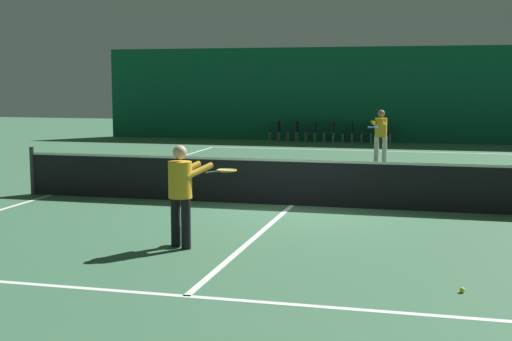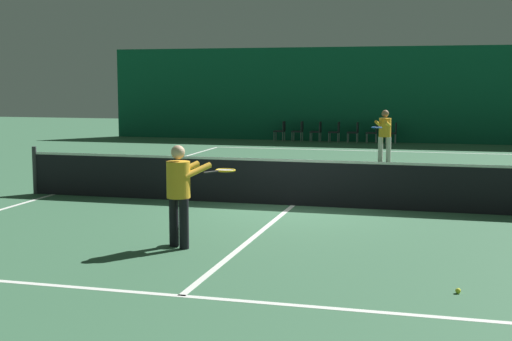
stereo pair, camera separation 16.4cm
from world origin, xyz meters
The scene contains 18 objects.
ground_plane centered at (0.00, 0.00, 0.00)m, with size 60.00×60.00×0.00m, color #386647.
backdrop_curtain centered at (0.00, 15.81, 1.97)m, with size 23.00×0.12×3.94m.
court_line_baseline_far centered at (0.00, 11.90, 0.00)m, with size 11.00×0.10×0.00m.
court_line_service_far centered at (0.00, 6.40, 0.00)m, with size 8.25×0.10×0.00m.
court_line_service_near centered at (0.00, -6.40, 0.00)m, with size 8.25×0.10×0.00m.
court_line_sideline_left centered at (-5.50, 0.00, 0.00)m, with size 0.10×23.80×0.00m.
court_line_centre centered at (0.00, 0.00, 0.00)m, with size 0.10×12.80×0.00m.
tennis_net centered at (0.00, 0.00, 0.51)m, with size 12.00×0.10×1.07m.
player_near centered at (-0.90, -4.03, 0.92)m, with size 0.96×1.30×1.57m.
player_far centered at (1.14, 8.25, 0.96)m, with size 0.57×1.38×1.64m.
courtside_chair_0 centered at (-3.75, 15.26, 0.49)m, with size 0.44×0.44×0.84m.
courtside_chair_1 centered at (-2.98, 15.26, 0.49)m, with size 0.44×0.44×0.84m.
courtside_chair_2 centered at (-2.20, 15.26, 0.49)m, with size 0.44×0.44×0.84m.
courtside_chair_3 centered at (-1.43, 15.26, 0.49)m, with size 0.44×0.44×0.84m.
courtside_chair_4 centered at (-0.65, 15.26, 0.49)m, with size 0.44×0.44×0.84m.
courtside_chair_5 centered at (0.12, 15.26, 0.49)m, with size 0.44×0.44×0.84m.
courtside_chair_6 centered at (0.90, 15.26, 0.49)m, with size 0.44×0.44×0.84m.
tennis_ball centered at (3.18, -5.45, 0.03)m, with size 0.07×0.07×0.07m.
Camera 2 is at (2.97, -14.09, 2.54)m, focal length 50.00 mm.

